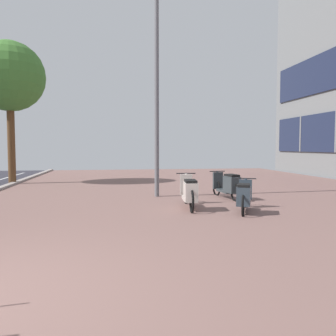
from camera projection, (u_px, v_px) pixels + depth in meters
The scene contains 6 objects.
ground at pixel (89, 298), 3.57m from camera, with size 21.00×40.00×0.13m.
scooter_near at pixel (189, 192), 8.61m from camera, with size 0.54×1.91×0.86m.
scooter_mid at pixel (228, 185), 10.23m from camera, with size 0.58×1.80×0.80m.
scooter_far at pixel (244, 196), 8.13m from camera, with size 0.86×1.59×0.77m.
lamp_post at pixel (157, 78), 10.53m from camera, with size 0.20×0.52×6.57m.
street_tree at pixel (10, 77), 14.24m from camera, with size 2.86×2.86×5.86m.
Camera 1 is at (1.70, -3.57, 1.53)m, focal length 37.18 mm.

